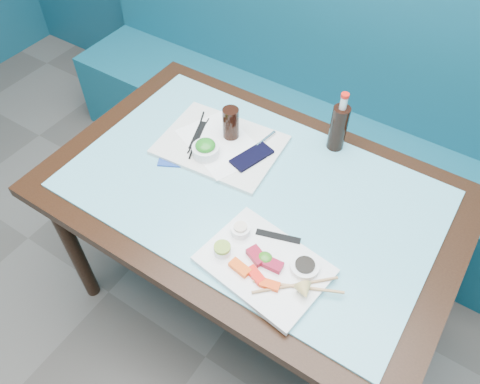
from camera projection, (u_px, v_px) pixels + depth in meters
The scene contains 34 objects.
booth_bench at pixel (340, 133), 2.33m from camera, with size 3.00×0.56×1.17m.
dining_table at pixel (251, 205), 1.65m from camera, with size 1.40×0.90×0.75m.
glass_top at pixel (252, 189), 1.58m from camera, with size 1.22×0.76×0.01m, color #63B4C6.
sashimi_plate at pixel (264, 265), 1.37m from camera, with size 0.36×0.26×0.02m, color white.
salmon_left at pixel (240, 268), 1.35m from camera, with size 0.07×0.03×0.02m, color #FF4D0A.
salmon_mid at pixel (255, 275), 1.33m from camera, with size 0.06×0.03×0.01m, color #FF150A.
salmon_right at pixel (270, 285), 1.31m from camera, with size 0.06×0.03×0.01m, color #FF400A.
tuna_left at pixel (257, 256), 1.37m from camera, with size 0.06×0.04×0.02m, color maroon.
tuna_right at pixel (273, 265), 1.35m from camera, with size 0.06×0.03×0.02m, color maroon.
seaweed_garnish at pixel (265, 258), 1.36m from camera, with size 0.05×0.04×0.03m, color #357B1C.
ramekin_wasabi at pixel (222, 250), 1.38m from camera, with size 0.05×0.05×0.02m, color white.
wasabi_fill at pixel (222, 247), 1.37m from camera, with size 0.05×0.05×0.01m, color #80A435.
ramekin_ginger at pixel (240, 230), 1.43m from camera, with size 0.06×0.06×0.02m, color white.
ginger_fill at pixel (240, 227), 1.42m from camera, with size 0.04×0.04×0.01m, color beige.
soy_dish at pixel (305, 267), 1.35m from camera, with size 0.09×0.09×0.02m, color white.
soy_fill at pixel (305, 265), 1.34m from camera, with size 0.06×0.06×0.01m, color black.
lemon_wedge at pixel (304, 291), 1.28m from camera, with size 0.05×0.05×0.04m, color #DBBD67.
chopstick_sleeve at pixel (278, 236), 1.43m from camera, with size 0.14×0.02×0.00m, color black.
wooden_chopstick_a at pixel (295, 285), 1.31m from camera, with size 0.01×0.01×0.25m, color #A4774D.
wooden_chopstick_b at pixel (298, 287), 1.31m from camera, with size 0.01×0.01×0.26m, color tan.
serving_tray at pixel (220, 145), 1.71m from camera, with size 0.43×0.32×0.02m, color silver.
paper_placemat at pixel (220, 143), 1.70m from camera, with size 0.30×0.22×0.00m, color white.
seaweed_bowl at pixel (206, 151), 1.65m from camera, with size 0.10×0.10×0.04m, color white.
seaweed_salad at pixel (205, 145), 1.63m from camera, with size 0.07×0.07×0.04m, color #1F7C1C.
cola_glass at pixel (231, 123), 1.68m from camera, with size 0.06×0.06×0.12m, color black.
navy_pouch at pixel (252, 157), 1.65m from camera, with size 0.07×0.16×0.01m, color black.
fork at pixel (266, 139), 1.71m from camera, with size 0.01×0.01×0.10m, color white.
black_chopstick_a at pixel (197, 134), 1.73m from camera, with size 0.01×0.01×0.26m, color black.
black_chopstick_b at pixel (199, 135), 1.73m from camera, with size 0.01×0.01×0.20m, color black.
tray_sleeve at pixel (198, 135), 1.73m from camera, with size 0.03×0.15×0.00m, color black.
cola_bottle_body at pixel (338, 128), 1.65m from camera, with size 0.06×0.06×0.18m, color black.
cola_bottle_neck at pixel (344, 103), 1.56m from camera, with size 0.02×0.02×0.05m, color silver.
cola_bottle_cap at pixel (345, 95), 1.54m from camera, with size 0.03×0.03×0.01m, color red.
blue_napkin at pixel (182, 152), 1.69m from camera, with size 0.15×0.15×0.01m, color navy.
Camera 1 is at (0.54, 0.56, 1.95)m, focal length 35.00 mm.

